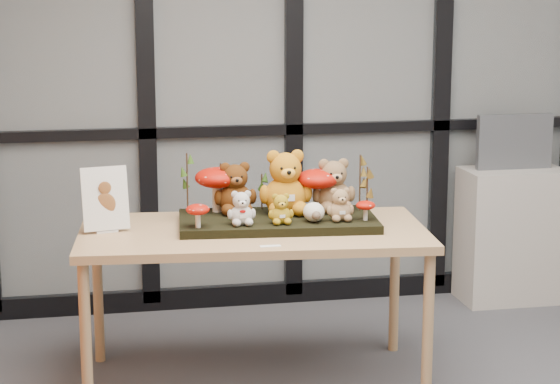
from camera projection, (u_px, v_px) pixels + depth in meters
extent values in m
plane|color=beige|center=(368.00, 67.00, 5.95)|extent=(5.00, 0.00, 5.00)
cube|color=#2D383F|center=(369.00, 68.00, 5.92)|extent=(4.90, 0.02, 2.70)
cube|color=black|center=(365.00, 287.00, 6.19)|extent=(4.90, 0.06, 0.12)
cube|color=black|center=(368.00, 127.00, 5.99)|extent=(4.90, 0.06, 0.06)
cube|color=black|center=(146.00, 71.00, 5.68)|extent=(0.10, 0.06, 2.70)
cube|color=black|center=(294.00, 69.00, 5.84)|extent=(0.10, 0.06, 2.70)
cube|color=black|center=(442.00, 66.00, 6.01)|extent=(0.10, 0.06, 2.70)
cube|color=tan|center=(253.00, 233.00, 4.74)|extent=(1.68, 0.95, 0.04)
cylinder|color=tan|center=(86.00, 342.00, 4.40)|extent=(0.05, 0.05, 0.72)
cylinder|color=tan|center=(98.00, 293.00, 5.09)|extent=(0.05, 0.05, 0.72)
cylinder|color=tan|center=(428.00, 330.00, 4.55)|extent=(0.05, 0.05, 0.72)
cylinder|color=tan|center=(395.00, 284.00, 5.24)|extent=(0.05, 0.05, 0.72)
cube|color=black|center=(278.00, 221.00, 4.80)|extent=(0.97, 0.55, 0.04)
cube|color=silver|center=(106.00, 231.00, 4.69)|extent=(0.11, 0.08, 0.01)
cube|color=white|center=(105.00, 199.00, 4.66)|extent=(0.22, 0.10, 0.29)
ellipsoid|color=brown|center=(105.00, 204.00, 4.66)|extent=(0.09, 0.01, 0.11)
ellipsoid|color=brown|center=(105.00, 188.00, 4.64)|extent=(0.06, 0.01, 0.06)
cube|color=white|center=(270.00, 246.00, 4.43)|extent=(0.09, 0.03, 0.00)
cube|color=#B0A79D|center=(511.00, 235.00, 6.08)|extent=(0.60, 0.35, 0.80)
cube|color=#4F5157|center=(514.00, 142.00, 5.98)|extent=(0.46, 0.05, 0.33)
cube|color=black|center=(516.00, 142.00, 5.96)|extent=(0.41, 0.00, 0.27)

